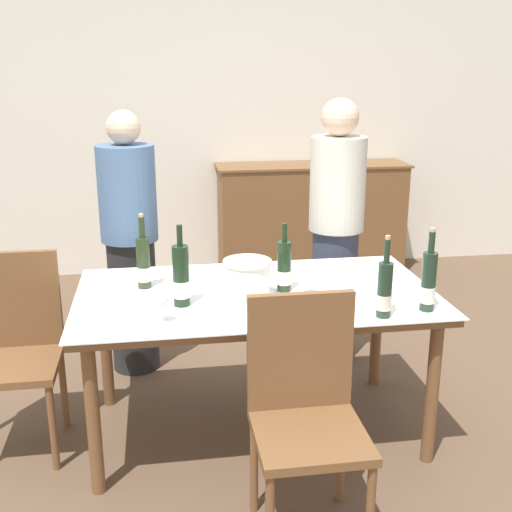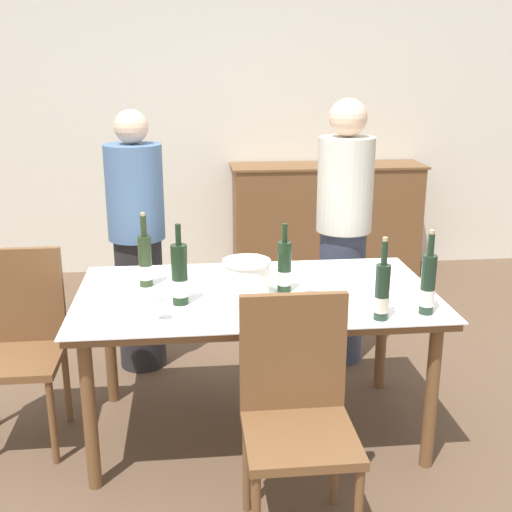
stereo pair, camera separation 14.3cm
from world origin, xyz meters
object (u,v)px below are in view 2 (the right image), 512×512
Objects in this scene: ice_bucket at (247,277)px; wine_bottle_1 at (284,268)px; wine_bottle_4 at (180,276)px; chair_near_front at (296,403)px; sideboard_cabinet at (326,220)px; wine_bottle_3 at (428,285)px; wine_glass_2 at (256,262)px; wine_glass_0 at (158,299)px; wine_bottle_0 at (382,292)px; wine_glass_1 at (308,276)px; person_guest_left at (343,234)px; chair_left_end at (18,335)px; person_host at (138,244)px; wine_bottle_2 at (145,261)px; dining_table at (256,306)px.

ice_bucket is 0.68× the size of wine_bottle_1.
chair_near_front is (0.44, -0.59, -0.33)m from wine_bottle_4.
wine_bottle_3 is (-0.16, -2.82, 0.39)m from sideboard_cabinet.
wine_bottle_1 reaches higher than wine_glass_2.
wine_bottle_3 reaches higher than wine_glass_0.
wine_bottle_0 is (0.54, -0.34, 0.03)m from ice_bucket.
person_guest_left is at bearing 66.48° from wine_glass_1.
chair_near_front is (-0.41, -0.31, -0.32)m from wine_bottle_0.
sideboard_cabinet is 2.61m from wine_bottle_1.
wine_bottle_1 reaches higher than chair_left_end.
wine_bottle_0 is at bearing -31.65° from ice_bucket.
wine_bottle_0 is 0.97× the size of wine_bottle_3.
chair_near_front is at bearing -85.70° from wine_glass_2.
wine_bottle_1 is at bearing -47.46° from person_host.
wine_bottle_4 is (0.17, -0.26, 0.01)m from wine_bottle_2.
wine_glass_0 is 0.72m from wine_glass_1.
chair_near_front is at bearing -65.37° from person_host.
wine_glass_1 is (-0.26, 0.31, -0.02)m from wine_bottle_0.
sideboard_cabinet is 4.41× the size of wine_bottle_4.
wine_bottle_3 is 1.00× the size of wine_bottle_4.
sideboard_cabinet is 1.74m from person_guest_left.
wine_bottle_4 reaches higher than chair_near_front.
chair_left_end is at bearing 166.80° from wine_bottle_3.
chair_left_end reaches higher than dining_table.
ice_bucket is 0.19m from wine_bottle_1.
wine_bottle_4 is (-1.07, 0.23, 0.00)m from wine_bottle_3.
wine_bottle_4 is 0.88m from chair_left_end.
wine_bottle_0 reaches higher than wine_bottle_1.
wine_bottle_0 is 0.61m from chair_near_front.
wine_glass_1 is at bearing -113.52° from person_guest_left.
dining_table is at bearing 96.70° from chair_near_front.
person_guest_left is (1.14, 0.64, -0.06)m from wine_bottle_2.
person_guest_left is at bearing 51.85° from ice_bucket.
chair_near_front is (0.61, -0.85, -0.33)m from wine_bottle_2.
dining_table is 1.01m from person_guest_left.
ice_bucket is 0.52m from wine_bottle_2.
sideboard_cabinet is at bearing 69.95° from ice_bucket.
person_host is (-0.75, 0.82, -0.09)m from wine_bottle_1.
wine_bottle_0 is 0.98× the size of wine_bottle_2.
wine_bottle_0 is 0.53m from wine_bottle_1.
person_host is at bearing 132.54° from wine_bottle_1.
wine_bottle_2 is at bearing 163.62° from wine_glass_1.
sideboard_cabinet is at bearing 75.97° from wine_glass_1.
wine_bottle_4 is at bearing 64.46° from wine_glass_0.
wine_bottle_4 is 2.70× the size of wine_glass_0.
wine_bottle_4 is at bearing -161.89° from dining_table.
person_host is at bearing 54.15° from chair_left_end.
sideboard_cabinet is 4.47× the size of wine_bottle_2.
wine_glass_2 is at bearing 3.58° from chair_left_end.
person_guest_left reaches higher than wine_bottle_4.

